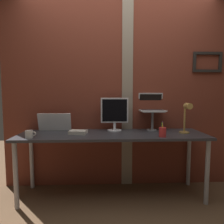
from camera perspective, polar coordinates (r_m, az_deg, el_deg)
ground_plane at (r=2.72m, az=2.51°, el=-22.14°), size 6.00×6.00×0.00m
brick_wall_back at (r=2.78m, az=1.99°, el=5.62°), size 3.06×0.16×2.54m
desk at (r=2.47m, az=0.10°, el=-7.72°), size 2.22×0.61×0.77m
monitor at (r=2.60m, az=0.72°, el=-0.07°), size 0.35×0.18×0.42m
laptop_stand at (r=2.69m, az=11.22°, el=-1.51°), size 0.28×0.22×0.25m
laptop at (r=2.74m, az=10.94°, el=1.75°), size 0.33×0.26×0.23m
whiteboard_panel at (r=2.72m, az=-15.76°, el=-2.74°), size 0.42×0.07×0.23m
desk_lamp at (r=2.56m, az=20.11°, el=-0.73°), size 0.12×0.20×0.37m
pen_cup at (r=2.33m, az=13.95°, el=-5.45°), size 0.08×0.08×0.17m
coffee_mug at (r=2.38m, az=-22.13°, el=-5.78°), size 0.12×0.08×0.08m
paper_clutter_stack at (r=2.47m, az=-9.44°, el=-5.57°), size 0.23×0.18×0.04m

